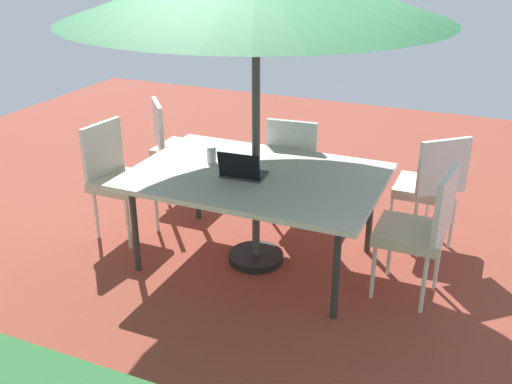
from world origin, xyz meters
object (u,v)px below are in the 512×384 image
object	(u,v)px
chair_west	(420,227)
laptop	(242,171)
dining_table	(256,179)
chair_southwest	(430,184)
chair_south	(295,163)
chair_east	(118,174)
cup	(211,156)
chair_southeast	(175,144)

from	to	relation	value
chair_west	laptop	distance (m)	1.33
dining_table	chair_west	size ratio (longest dim) A/B	1.92
dining_table	chair_southwest	size ratio (longest dim) A/B	1.92
chair_west	chair_south	world-z (taller)	same
dining_table	chair_south	world-z (taller)	chair_south
chair_west	chair_southwest	distance (m)	0.81
laptop	chair_east	bearing A→B (deg)	-7.54
chair_east	cup	size ratio (longest dim) A/B	8.56
chair_west	chair_east	size ratio (longest dim) A/B	1.00
chair_west	chair_southwest	bearing A→B (deg)	-169.31
chair_east	cup	world-z (taller)	chair_east
dining_table	chair_south	size ratio (longest dim) A/B	1.92
chair_west	chair_east	bearing A→B (deg)	-82.15
chair_west	cup	world-z (taller)	chair_west
chair_southwest	laptop	distance (m)	1.57
dining_table	laptop	xyz separation A→B (m)	(0.07, 0.10, 0.09)
dining_table	chair_southwest	xyz separation A→B (m)	(-1.19, -0.81, -0.15)
dining_table	chair_west	world-z (taller)	chair_west
chair_south	cup	bearing A→B (deg)	54.40
cup	laptop	bearing A→B (deg)	152.10
chair_southeast	chair_west	bearing A→B (deg)	-148.97
chair_south	cup	size ratio (longest dim) A/B	8.56
chair_southwest	cup	size ratio (longest dim) A/B	8.56
dining_table	laptop	world-z (taller)	laptop
chair_west	cup	xyz separation A→B (m)	(1.65, -0.09, 0.26)
chair_west	chair_east	distance (m)	2.50
laptop	chair_south	bearing A→B (deg)	-99.29
chair_southeast	chair_southwest	bearing A→B (deg)	-130.75
chair_south	chair_southwest	bearing A→B (deg)	173.82
chair_southwest	chair_southeast	distance (m)	2.40
dining_table	chair_west	bearing A→B (deg)	179.79
chair_east	laptop	size ratio (longest dim) A/B	2.92
dining_table	chair_east	bearing A→B (deg)	1.02
dining_table	chair_south	xyz separation A→B (m)	(-0.02, -0.83, -0.15)
chair_southwest	laptop	size ratio (longest dim) A/B	2.92
chair_east	cup	bearing A→B (deg)	-75.74
chair_west	chair_southwest	size ratio (longest dim) A/B	1.00
chair_southwest	chair_east	bearing A→B (deg)	-22.41
chair_southeast	cup	distance (m)	1.13
chair_east	chair_southeast	world-z (taller)	same
chair_south	laptop	xyz separation A→B (m)	(0.09, 0.93, 0.25)
chair_east	chair_southeast	bearing A→B (deg)	3.80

